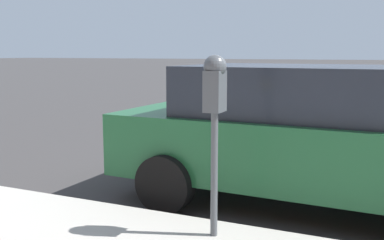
% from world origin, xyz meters
% --- Properties ---
extents(ground_plane, '(220.00, 220.00, 0.00)m').
position_xyz_m(ground_plane, '(0.00, 0.00, 0.00)').
color(ground_plane, '#3D3A3A').
extents(parking_meter, '(0.21, 0.19, 1.54)m').
position_xyz_m(parking_meter, '(-2.53, 0.32, 1.34)').
color(parking_meter, '#4C5156').
rests_on(parking_meter, sidewalk).
extents(car_green, '(2.27, 4.32, 1.57)m').
position_xyz_m(car_green, '(-0.91, -0.15, 0.82)').
color(car_green, '#1E5B33').
rests_on(car_green, ground_plane).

